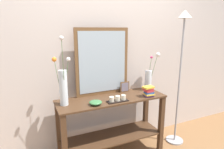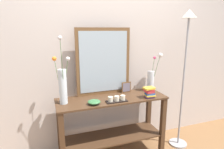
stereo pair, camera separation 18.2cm
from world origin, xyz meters
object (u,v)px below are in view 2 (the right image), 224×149
Objects in this scene: vase_right at (151,79)px; decorative_bowl at (94,102)px; floor_lamp at (185,58)px; console_table at (112,120)px; mirror_leaning at (104,62)px; picture_frame_small at (126,87)px; tall_vase_left at (63,84)px; book_stack at (149,92)px; candle_tray at (117,99)px.

vase_right is 3.63× the size of decorative_bowl.
floor_lamp reaches higher than decorative_bowl.
console_table is 0.72m from mirror_leaning.
console_table is 9.58× the size of picture_frame_small.
tall_vase_left reaches higher than console_table.
decorative_bowl is (0.31, -0.14, -0.20)m from tall_vase_left.
decorative_bowl is (-0.25, -0.12, 0.31)m from console_table.
tall_vase_left reaches higher than decorative_bowl.
floor_lamp is at bearing -21.50° from vase_right.
book_stack is 0.66m from floor_lamp.
tall_vase_left is (-0.56, 0.02, 0.51)m from console_table.
vase_right is 3.60× the size of book_stack.
console_table is 0.73m from vase_right.
tall_vase_left is at bearing 165.10° from candle_tray.
picture_frame_small is 0.08× the size of floor_lamp.
vase_right is (0.62, -0.11, -0.24)m from mirror_leaning.
tall_vase_left is 1.14m from vase_right.
tall_vase_left is 0.39m from decorative_bowl.
tall_vase_left is at bearing 155.95° from decorative_bowl.
picture_frame_small is 0.33m from book_stack.
decorative_bowl is (-0.21, -0.30, -0.38)m from mirror_leaning.
floor_lamp is at bearing 1.85° from decorative_bowl.
candle_tray is 1.73× the size of decorative_bowl.
book_stack is (0.47, -0.32, -0.34)m from mirror_leaning.
picture_frame_small is 0.84m from floor_lamp.
picture_frame_small is at bearing 27.34° from decorative_bowl.
mirror_leaning is 0.66m from book_stack.
vase_right is 0.35m from picture_frame_small.
book_stack is at bearing -0.42° from candle_tray.
vase_right reaches higher than decorative_bowl.
decorative_bowl is at bearing 178.62° from book_stack.
candle_tray is 0.42m from book_stack.
vase_right is 0.62m from candle_tray.
tall_vase_left is 0.41× the size of floor_lamp.
vase_right is at bearing -11.23° from picture_frame_small.
tall_vase_left is at bearing -162.25° from mirror_leaning.
book_stack reaches higher than decorative_bowl.
book_stack is at bearing -56.49° from picture_frame_small.
floor_lamp reaches higher than tall_vase_left.
candle_tray is at bearing -14.90° from tall_vase_left.
vase_right is (0.57, 0.07, 0.45)m from console_table.
mirror_leaning is at bearing 99.43° from candle_tray.
floor_lamp is at bearing -3.73° from tall_vase_left.
floor_lamp is (1.00, -0.26, 0.03)m from mirror_leaning.
candle_tray is at bearing -176.84° from floor_lamp.
mirror_leaning is at bearing 165.24° from floor_lamp.
mirror_leaning is at bearing 17.75° from tall_vase_left.
candle_tray is (0.05, -0.32, -0.38)m from mirror_leaning.
vase_right is 0.28× the size of floor_lamp.
book_stack reaches higher than console_table.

